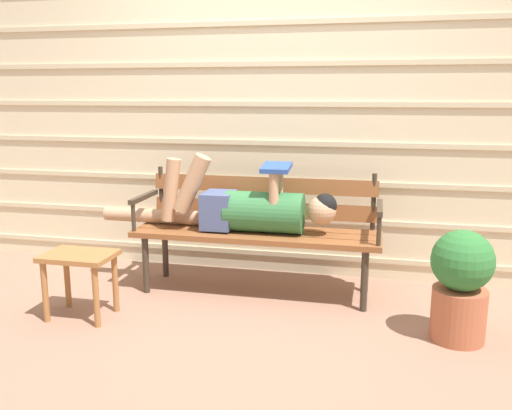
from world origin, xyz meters
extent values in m
plane|color=#936B56|center=(0.00, 0.00, 0.00)|extent=(12.00, 12.00, 0.00)
cube|color=beige|center=(0.00, 0.56, 1.26)|extent=(5.42, 0.06, 2.51)
cube|color=beige|center=(0.00, 0.53, 0.14)|extent=(5.42, 0.02, 0.04)
cube|color=beige|center=(0.00, 0.53, 0.42)|extent=(5.42, 0.02, 0.04)
cube|color=beige|center=(0.00, 0.53, 0.70)|extent=(5.42, 0.02, 0.04)
cube|color=beige|center=(0.00, 0.53, 0.98)|extent=(5.42, 0.02, 0.04)
cube|color=beige|center=(0.00, 0.53, 1.26)|extent=(5.42, 0.02, 0.04)
cube|color=beige|center=(0.00, 0.53, 1.54)|extent=(5.42, 0.02, 0.04)
cube|color=beige|center=(0.00, 0.53, 1.81)|extent=(5.42, 0.02, 0.04)
cube|color=brown|center=(0.00, -0.08, 0.41)|extent=(1.65, 0.14, 0.04)
cube|color=brown|center=(0.00, 0.07, 0.41)|extent=(1.65, 0.14, 0.04)
cube|color=brown|center=(0.00, 0.22, 0.41)|extent=(1.65, 0.14, 0.04)
cube|color=brown|center=(0.00, 0.29, 0.53)|extent=(1.58, 0.05, 0.11)
cube|color=brown|center=(0.00, 0.29, 0.71)|extent=(1.58, 0.05, 0.11)
cylinder|color=#382D23|center=(-0.76, 0.29, 0.62)|extent=(0.03, 0.03, 0.38)
cylinder|color=#382D23|center=(0.76, 0.29, 0.62)|extent=(0.03, 0.03, 0.38)
cylinder|color=#382D23|center=(-0.73, -0.10, 0.20)|extent=(0.04, 0.04, 0.39)
cylinder|color=#382D23|center=(0.73, -0.10, 0.20)|extent=(0.04, 0.04, 0.39)
cylinder|color=#382D23|center=(-0.73, 0.24, 0.20)|extent=(0.04, 0.04, 0.39)
cylinder|color=#382D23|center=(0.73, 0.24, 0.20)|extent=(0.04, 0.04, 0.39)
cube|color=#382D23|center=(-0.80, 0.07, 0.63)|extent=(0.04, 0.42, 0.03)
cylinder|color=#382D23|center=(-0.80, -0.10, 0.53)|extent=(0.03, 0.03, 0.20)
cube|color=#382D23|center=(0.80, 0.07, 0.63)|extent=(0.04, 0.42, 0.03)
cylinder|color=#382D23|center=(0.80, -0.10, 0.53)|extent=(0.03, 0.03, 0.20)
cylinder|color=#33703D|center=(0.06, 0.07, 0.56)|extent=(0.51, 0.27, 0.27)
cube|color=#475684|center=(-0.26, 0.07, 0.56)|extent=(0.20, 0.26, 0.24)
sphere|color=tan|center=(0.43, 0.07, 0.59)|extent=(0.19, 0.19, 0.19)
sphere|color=black|center=(0.45, 0.07, 0.62)|extent=(0.16, 0.16, 0.16)
cylinder|color=tan|center=(-0.42, 0.01, 0.74)|extent=(0.27, 0.11, 0.41)
cylinder|color=tan|center=(-0.57, 0.01, 0.70)|extent=(0.15, 0.09, 0.43)
cylinder|color=tan|center=(-0.73, 0.13, 0.48)|extent=(0.78, 0.10, 0.10)
cylinder|color=tan|center=(0.14, -0.01, 0.70)|extent=(0.06, 0.06, 0.28)
cylinder|color=tan|center=(0.14, 0.15, 0.70)|extent=(0.06, 0.06, 0.28)
cube|color=#284C9E|center=(0.14, 0.07, 0.86)|extent=(0.19, 0.26, 0.05)
cube|color=#9E6638|center=(-0.94, -0.56, 0.38)|extent=(0.41, 0.29, 0.03)
cylinder|color=#9E6638|center=(-1.11, -0.68, 0.18)|extent=(0.04, 0.04, 0.37)
cylinder|color=#9E6638|center=(-0.78, -0.68, 0.18)|extent=(0.04, 0.04, 0.37)
cylinder|color=#9E6638|center=(-1.11, -0.44, 0.18)|extent=(0.04, 0.04, 0.37)
cylinder|color=#9E6638|center=(-0.78, -0.44, 0.18)|extent=(0.04, 0.04, 0.37)
cylinder|color=#AD5B3D|center=(1.24, -0.39, 0.15)|extent=(0.29, 0.29, 0.29)
sphere|color=#2D7033|center=(1.24, -0.39, 0.45)|extent=(0.33, 0.33, 0.33)
camera|label=1|loc=(0.77, -3.34, 1.34)|focal=37.95mm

